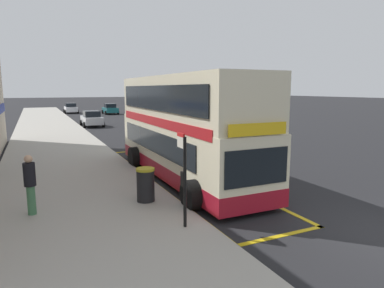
{
  "coord_description": "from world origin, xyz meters",
  "views": [
    {
      "loc": [
        -8.26,
        -5.55,
        3.86
      ],
      "look_at": [
        -2.27,
        7.31,
        1.56
      ],
      "focal_mm": 31.8,
      "sensor_mm": 36.0,
      "label": 1
    }
  ],
  "objects_px": {
    "pedestrian_waiting_near_sign": "(30,182)",
    "parked_car_teal_kerbside": "(110,109)",
    "bus_stop_sign": "(184,172)",
    "litter_bin": "(146,185)",
    "parked_car_silver_distant": "(92,119)",
    "parked_car_black_behind": "(165,117)",
    "double_decker_bus": "(183,131)",
    "parked_car_white_ahead": "(71,108)"
  },
  "relations": [
    {
      "from": "pedestrian_waiting_near_sign",
      "to": "parked_car_teal_kerbside",
      "type": "bearing_deg",
      "value": 75.43
    },
    {
      "from": "bus_stop_sign",
      "to": "litter_bin",
      "type": "xyz_separation_m",
      "value": [
        -0.32,
        2.45,
        -0.95
      ]
    },
    {
      "from": "bus_stop_sign",
      "to": "parked_car_silver_distant",
      "type": "xyz_separation_m",
      "value": [
        1.89,
        28.28,
        -0.86
      ]
    },
    {
      "from": "parked_car_black_behind",
      "to": "pedestrian_waiting_near_sign",
      "type": "distance_m",
      "value": 28.21
    },
    {
      "from": "double_decker_bus",
      "to": "parked_car_white_ahead",
      "type": "xyz_separation_m",
      "value": [
        -0.36,
        44.6,
        -1.26
      ]
    },
    {
      "from": "parked_car_white_ahead",
      "to": "double_decker_bus",
      "type": "bearing_deg",
      "value": -90.24
    },
    {
      "from": "parked_car_black_behind",
      "to": "litter_bin",
      "type": "height_order",
      "value": "parked_car_black_behind"
    },
    {
      "from": "parked_car_teal_kerbside",
      "to": "pedestrian_waiting_near_sign",
      "type": "height_order",
      "value": "pedestrian_waiting_near_sign"
    },
    {
      "from": "double_decker_bus",
      "to": "parked_car_white_ahead",
      "type": "bearing_deg",
      "value": 90.46
    },
    {
      "from": "pedestrian_waiting_near_sign",
      "to": "litter_bin",
      "type": "relative_size",
      "value": 1.61
    },
    {
      "from": "parked_car_white_ahead",
      "to": "parked_car_teal_kerbside",
      "type": "height_order",
      "value": "same"
    },
    {
      "from": "pedestrian_waiting_near_sign",
      "to": "bus_stop_sign",
      "type": "bearing_deg",
      "value": -35.48
    },
    {
      "from": "parked_car_black_behind",
      "to": "parked_car_silver_distant",
      "type": "xyz_separation_m",
      "value": [
        -7.83,
        0.82,
        0.0
      ]
    },
    {
      "from": "bus_stop_sign",
      "to": "parked_car_black_behind",
      "type": "bearing_deg",
      "value": 70.52
    },
    {
      "from": "double_decker_bus",
      "to": "litter_bin",
      "type": "distance_m",
      "value": 4.0
    },
    {
      "from": "bus_stop_sign",
      "to": "parked_car_teal_kerbside",
      "type": "bearing_deg",
      "value": 80.89
    },
    {
      "from": "parked_car_teal_kerbside",
      "to": "pedestrian_waiting_near_sign",
      "type": "distance_m",
      "value": 43.84
    },
    {
      "from": "double_decker_bus",
      "to": "parked_car_teal_kerbside",
      "type": "distance_m",
      "value": 40.28
    },
    {
      "from": "parked_car_teal_kerbside",
      "to": "pedestrian_waiting_near_sign",
      "type": "xyz_separation_m",
      "value": [
        -11.03,
        -42.43,
        0.33
      ]
    },
    {
      "from": "litter_bin",
      "to": "pedestrian_waiting_near_sign",
      "type": "bearing_deg",
      "value": 175.77
    },
    {
      "from": "parked_car_black_behind",
      "to": "double_decker_bus",
      "type": "bearing_deg",
      "value": -107.87
    },
    {
      "from": "bus_stop_sign",
      "to": "pedestrian_waiting_near_sign",
      "type": "distance_m",
      "value": 4.68
    },
    {
      "from": "parked_car_white_ahead",
      "to": "parked_car_black_behind",
      "type": "bearing_deg",
      "value": -71.39
    },
    {
      "from": "double_decker_bus",
      "to": "parked_car_black_behind",
      "type": "bearing_deg",
      "value": 71.48
    },
    {
      "from": "parked_car_white_ahead",
      "to": "parked_car_black_behind",
      "type": "relative_size",
      "value": 1.0
    },
    {
      "from": "litter_bin",
      "to": "parked_car_silver_distant",
      "type": "bearing_deg",
      "value": 85.11
    },
    {
      "from": "parked_car_white_ahead",
      "to": "parked_car_black_behind",
      "type": "distance_m",
      "value": 23.65
    },
    {
      "from": "bus_stop_sign",
      "to": "parked_car_silver_distant",
      "type": "height_order",
      "value": "bus_stop_sign"
    },
    {
      "from": "bus_stop_sign",
      "to": "parked_car_black_behind",
      "type": "xyz_separation_m",
      "value": [
        9.72,
        27.46,
        -0.86
      ]
    },
    {
      "from": "bus_stop_sign",
      "to": "parked_car_white_ahead",
      "type": "distance_m",
      "value": 49.83
    },
    {
      "from": "double_decker_bus",
      "to": "litter_bin",
      "type": "relative_size",
      "value": 9.55
    },
    {
      "from": "parked_car_teal_kerbside",
      "to": "parked_car_white_ahead",
      "type": "bearing_deg",
      "value": 136.36
    },
    {
      "from": "bus_stop_sign",
      "to": "double_decker_bus",
      "type": "bearing_deg",
      "value": 66.53
    },
    {
      "from": "parked_car_teal_kerbside",
      "to": "parked_car_silver_distant",
      "type": "distance_m",
      "value": 17.68
    },
    {
      "from": "parked_car_teal_kerbside",
      "to": "litter_bin",
      "type": "distance_m",
      "value": 43.35
    },
    {
      "from": "parked_car_black_behind",
      "to": "parked_car_silver_distant",
      "type": "distance_m",
      "value": 7.87
    },
    {
      "from": "double_decker_bus",
      "to": "bus_stop_sign",
      "type": "height_order",
      "value": "double_decker_bus"
    },
    {
      "from": "double_decker_bus",
      "to": "parked_car_silver_distant",
      "type": "bearing_deg",
      "value": 90.9
    },
    {
      "from": "litter_bin",
      "to": "bus_stop_sign",
      "type": "bearing_deg",
      "value": -82.44
    },
    {
      "from": "parked_car_black_behind",
      "to": "bus_stop_sign",
      "type": "bearing_deg",
      "value": -108.83
    },
    {
      "from": "parked_car_teal_kerbside",
      "to": "litter_bin",
      "type": "height_order",
      "value": "parked_car_teal_kerbside"
    },
    {
      "from": "litter_bin",
      "to": "parked_car_black_behind",
      "type": "bearing_deg",
      "value": 68.13
    }
  ]
}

